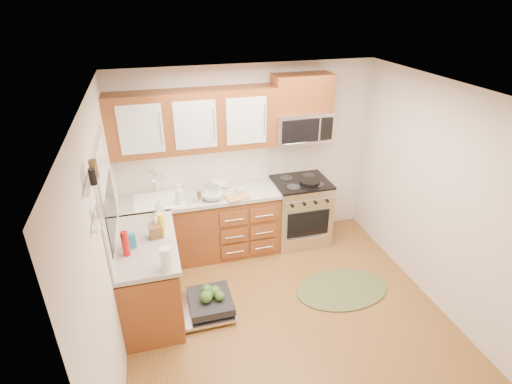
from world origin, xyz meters
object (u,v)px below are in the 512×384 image
object	(u,v)px
range	(300,211)
skillet	(310,182)
bowl_a	(220,185)
stock_pot	(211,190)
sink	(160,209)
upper_cabinets	(193,121)
cutting_board	(238,197)
bowl_b	(213,195)
dishwasher	(207,305)
microwave	(301,126)
rug	(342,289)
cup	(240,190)
paper_towel_roll	(166,259)

from	to	relation	value
range	skillet	xyz separation A→B (m)	(0.08, -0.11, 0.50)
range	bowl_a	world-z (taller)	bowl_a
range	stock_pot	size ratio (longest dim) A/B	4.77
sink	skillet	xyz separation A→B (m)	(2.01, -0.10, 0.18)
upper_cabinets	cutting_board	world-z (taller)	upper_cabinets
skillet	bowl_a	bearing A→B (deg)	166.54
upper_cabinets	bowl_b	distance (m)	0.96
sink	dishwasher	size ratio (longest dim) A/B	0.89
sink	dishwasher	bearing A→B (deg)	-70.80
dishwasher	cutting_board	xyz separation A→B (m)	(0.59, 0.92, 0.84)
stock_pot	bowl_a	bearing A→B (deg)	51.72
bowl_a	upper_cabinets	bearing A→B (deg)	-175.15
microwave	rug	xyz separation A→B (m)	(0.12, -1.33, -1.69)
range	cutting_board	xyz separation A→B (m)	(-0.95, -0.21, 0.46)
cutting_board	bowl_b	xyz separation A→B (m)	(-0.31, 0.07, 0.04)
dishwasher	bowl_a	xyz separation A→B (m)	(0.43, 1.30, 0.85)
range	skillet	world-z (taller)	skillet
bowl_a	bowl_b	bearing A→B (deg)	-116.50
microwave	cup	xyz separation A→B (m)	(-0.89, -0.19, -0.73)
microwave	bowl_b	world-z (taller)	microwave
microwave	cutting_board	distance (m)	1.26
rug	skillet	bearing A→B (deg)	92.22
range	microwave	world-z (taller)	microwave
bowl_b	cup	bearing A→B (deg)	9.55
skillet	stock_pot	distance (m)	1.34
stock_pot	cutting_board	size ratio (longest dim) A/B	0.66
bowl_a	bowl_b	xyz separation A→B (m)	(-0.15, -0.31, 0.02)
paper_towel_roll	cup	world-z (taller)	paper_towel_roll
bowl_a	microwave	bearing A→B (deg)	-2.58
paper_towel_roll	cutting_board	bearing A→B (deg)	51.75
range	rug	size ratio (longest dim) A/B	0.82
dishwasher	skillet	distance (m)	2.10
upper_cabinets	bowl_a	bearing A→B (deg)	4.85
cup	paper_towel_roll	bearing A→B (deg)	-127.16
upper_cabinets	microwave	size ratio (longest dim) A/B	2.70
range	bowl_a	distance (m)	1.22
cutting_board	bowl_b	size ratio (longest dim) A/B	1.02
sink	cup	size ratio (longest dim) A/B	5.10
paper_towel_roll	cup	bearing A→B (deg)	52.84
skillet	range	bearing A→B (deg)	124.54
upper_cabinets	sink	bearing A→B (deg)	-163.55
dishwasher	bowl_b	bearing A→B (deg)	74.43
stock_pot	bowl_a	size ratio (longest dim) A/B	0.82
dishwasher	upper_cabinets	bearing A→B (deg)	83.96
stock_pot	microwave	bearing A→B (deg)	6.30
microwave	stock_pot	xyz separation A→B (m)	(-1.26, -0.14, -0.72)
microwave	paper_towel_roll	world-z (taller)	microwave
cup	bowl_b	bearing A→B (deg)	-170.45
microwave	dishwasher	bearing A→B (deg)	-140.93
sink	rug	size ratio (longest dim) A/B	0.53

